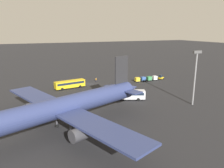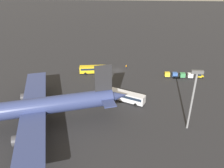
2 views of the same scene
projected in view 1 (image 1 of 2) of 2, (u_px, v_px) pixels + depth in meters
name	position (u px, v px, depth m)	size (l,w,h in m)	color
ground_plane	(89.00, 84.00, 92.10)	(600.00, 600.00, 0.00)	#232326
airplane	(56.00, 109.00, 46.50)	(52.27, 46.22, 15.51)	navy
shuttle_bus_near	(70.00, 84.00, 84.80)	(12.14, 4.69, 3.06)	gold
shuttle_bus_far	(127.00, 94.00, 70.94)	(12.10, 7.16, 3.13)	silver
baggage_tug	(161.00, 77.00, 100.20)	(2.67, 2.19, 2.10)	gold
worker_person	(96.00, 80.00, 95.34)	(0.38, 0.38, 1.74)	#1E1E2D
cargo_cart_white	(155.00, 78.00, 98.05)	(2.05, 1.74, 2.06)	#38383D
cargo_cart_green	(149.00, 78.00, 96.93)	(2.05, 1.74, 2.06)	#38383D
cargo_cart_blue	(143.00, 79.00, 96.03)	(2.05, 1.74, 2.06)	#38383D
cargo_cart_yellow	(137.00, 79.00, 94.88)	(2.05, 1.74, 2.06)	#38383D
light_pole	(195.00, 72.00, 64.28)	(2.80, 0.70, 16.42)	slate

